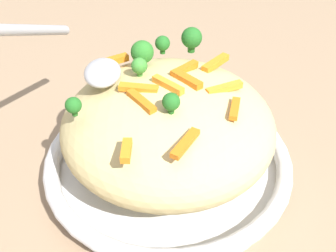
# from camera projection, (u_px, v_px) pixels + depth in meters

# --- Properties ---
(ground_plane) EXTENTS (2.40, 2.40, 0.00)m
(ground_plane) POSITION_uv_depth(u_px,v_px,m) (168.00, 174.00, 0.49)
(ground_plane) COLOR #9E7F60
(serving_bowl) EXTENTS (0.30, 0.30, 0.04)m
(serving_bowl) POSITION_uv_depth(u_px,v_px,m) (168.00, 162.00, 0.47)
(serving_bowl) COLOR silver
(serving_bowl) RESTS_ON ground_plane
(pasta_mound) EXTENTS (0.25, 0.24, 0.10)m
(pasta_mound) POSITION_uv_depth(u_px,v_px,m) (168.00, 123.00, 0.43)
(pasta_mound) COLOR #D1BA7A
(pasta_mound) RESTS_ON serving_bowl
(carrot_piece_0) EXTENTS (0.04, 0.04, 0.01)m
(carrot_piece_0) POSITION_uv_depth(u_px,v_px,m) (216.00, 63.00, 0.45)
(carrot_piece_0) COLOR orange
(carrot_piece_0) RESTS_ON pasta_mound
(carrot_piece_1) EXTENTS (0.02, 0.04, 0.01)m
(carrot_piece_1) POSITION_uv_depth(u_px,v_px,m) (224.00, 86.00, 0.41)
(carrot_piece_1) COLOR orange
(carrot_piece_1) RESTS_ON pasta_mound
(carrot_piece_2) EXTENTS (0.04, 0.03, 0.01)m
(carrot_piece_2) POSITION_uv_depth(u_px,v_px,m) (168.00, 84.00, 0.40)
(carrot_piece_2) COLOR orange
(carrot_piece_2) RESTS_ON pasta_mound
(carrot_piece_3) EXTENTS (0.03, 0.02, 0.01)m
(carrot_piece_3) POSITION_uv_depth(u_px,v_px,m) (235.00, 108.00, 0.38)
(carrot_piece_3) COLOR orange
(carrot_piece_3) RESTS_ON pasta_mound
(carrot_piece_4) EXTENTS (0.04, 0.03, 0.01)m
(carrot_piece_4) POSITION_uv_depth(u_px,v_px,m) (141.00, 101.00, 0.38)
(carrot_piece_4) COLOR orange
(carrot_piece_4) RESTS_ON pasta_mound
(carrot_piece_5) EXTENTS (0.03, 0.03, 0.01)m
(carrot_piece_5) POSITION_uv_depth(u_px,v_px,m) (184.00, 69.00, 0.43)
(carrot_piece_5) COLOR orange
(carrot_piece_5) RESTS_ON pasta_mound
(carrot_piece_6) EXTENTS (0.04, 0.03, 0.01)m
(carrot_piece_6) POSITION_uv_depth(u_px,v_px,m) (186.00, 79.00, 0.41)
(carrot_piece_6) COLOR orange
(carrot_piece_6) RESTS_ON pasta_mound
(carrot_piece_7) EXTENTS (0.02, 0.03, 0.01)m
(carrot_piece_7) POSITION_uv_depth(u_px,v_px,m) (117.00, 59.00, 0.46)
(carrot_piece_7) COLOR orange
(carrot_piece_7) RESTS_ON pasta_mound
(carrot_piece_8) EXTENTS (0.03, 0.01, 0.01)m
(carrot_piece_8) POSITION_uv_depth(u_px,v_px,m) (126.00, 150.00, 0.33)
(carrot_piece_8) COLOR orange
(carrot_piece_8) RESTS_ON pasta_mound
(carrot_piece_9) EXTENTS (0.02, 0.04, 0.01)m
(carrot_piece_9) POSITION_uv_depth(u_px,v_px,m) (139.00, 87.00, 0.40)
(carrot_piece_9) COLOR orange
(carrot_piece_9) RESTS_ON pasta_mound
(carrot_piece_10) EXTENTS (0.04, 0.03, 0.01)m
(carrot_piece_10) POSITION_uv_depth(u_px,v_px,m) (185.00, 143.00, 0.34)
(carrot_piece_10) COLOR orange
(carrot_piece_10) RESTS_ON pasta_mound
(broccoli_floret_0) EXTENTS (0.03, 0.03, 0.03)m
(broccoli_floret_0) POSITION_uv_depth(u_px,v_px,m) (192.00, 38.00, 0.47)
(broccoli_floret_0) COLOR #205B1C
(broccoli_floret_0) RESTS_ON pasta_mound
(broccoli_floret_1) EXTENTS (0.02, 0.02, 0.02)m
(broccoli_floret_1) POSITION_uv_depth(u_px,v_px,m) (101.00, 72.00, 0.42)
(broccoli_floret_1) COLOR #205B1C
(broccoli_floret_1) RESTS_ON pasta_mound
(broccoli_floret_2) EXTENTS (0.02, 0.02, 0.02)m
(broccoli_floret_2) POSITION_uv_depth(u_px,v_px,m) (159.00, 44.00, 0.47)
(broccoli_floret_2) COLOR #205B1C
(broccoli_floret_2) RESTS_ON pasta_mound
(broccoli_floret_3) EXTENTS (0.02, 0.02, 0.02)m
(broccoli_floret_3) POSITION_uv_depth(u_px,v_px,m) (167.00, 102.00, 0.37)
(broccoli_floret_3) COLOR #205B1C
(broccoli_floret_3) RESTS_ON pasta_mound
(broccoli_floret_4) EXTENTS (0.03, 0.03, 0.03)m
(broccoli_floret_4) POSITION_uv_depth(u_px,v_px,m) (142.00, 52.00, 0.44)
(broccoli_floret_4) COLOR #296820
(broccoli_floret_4) RESTS_ON pasta_mound
(broccoli_floret_5) EXTENTS (0.02, 0.02, 0.02)m
(broccoli_floret_5) POSITION_uv_depth(u_px,v_px,m) (73.00, 106.00, 0.37)
(broccoli_floret_5) COLOR #205B1C
(broccoli_floret_5) RESTS_ON pasta_mound
(broccoli_floret_6) EXTENTS (0.02, 0.02, 0.02)m
(broccoli_floret_6) POSITION_uv_depth(u_px,v_px,m) (139.00, 66.00, 0.42)
(broccoli_floret_6) COLOR #377928
(broccoli_floret_6) RESTS_ON pasta_mound
(serving_spoon) EXTENTS (0.17, 0.14, 0.09)m
(serving_spoon) POSITION_uv_depth(u_px,v_px,m) (71.00, 56.00, 0.41)
(serving_spoon) COLOR #B7B7BC
(serving_spoon) RESTS_ON pasta_mound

